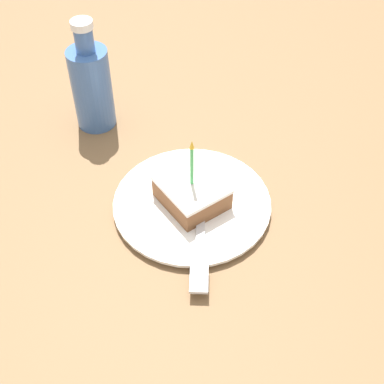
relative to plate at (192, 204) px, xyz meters
The scene contains 5 objects.
ground_plane 0.04m from the plate, 51.81° to the right, with size 2.40×2.40×0.04m.
plate is the anchor object (origin of this frame).
cake_slice 0.03m from the plate, 143.27° to the right, with size 0.08×0.09×0.12m.
fork 0.08m from the plate, 117.48° to the right, with size 0.13×0.16×0.00m.
bottle 0.27m from the plate, 94.15° to the left, with size 0.07×0.07×0.19m.
Camera 1 is at (-0.33, -0.41, 0.59)m, focal length 50.00 mm.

